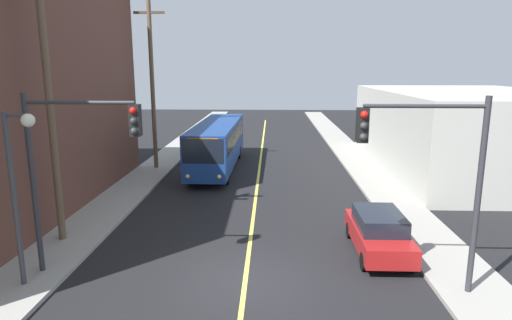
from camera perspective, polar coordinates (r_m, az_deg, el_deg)
name	(u,v)px	position (r m, az deg, el deg)	size (l,w,h in m)	color
ground_plane	(245,280)	(15.04, -1.41, -15.42)	(120.00, 120.00, 0.00)	black
sidewalk_left	(127,192)	(25.62, -16.46, -4.02)	(2.50, 90.00, 0.15)	gray
sidewalk_right	(388,195)	(25.14, 16.81, -4.35)	(2.50, 90.00, 0.15)	gray
lane_stripe_center	(259,173)	(29.17, 0.37, -1.74)	(0.16, 60.00, 0.01)	#D8CC4C
building_right_warehouse	(470,130)	(33.54, 26.13, 3.50)	(12.00, 18.87, 5.38)	#B2B2A8
city_bus	(218,143)	(30.40, -5.04, 2.27)	(2.74, 12.19, 3.20)	navy
parked_car_red	(378,232)	(17.32, 15.71, -9.03)	(1.84, 4.41, 1.62)	maroon
utility_pole_near	(48,88)	(18.38, -25.52, 8.46)	(2.40, 0.28, 10.99)	brown
utility_pole_mid	(152,73)	(30.27, -13.47, 10.97)	(2.40, 0.28, 11.75)	brown
traffic_signal_left_corner	(76,151)	(15.11, -22.41, 1.10)	(3.75, 0.48, 6.00)	#2D2D33
traffic_signal_right_corner	(429,159)	(13.63, 21.63, 0.06)	(3.75, 0.48, 6.00)	#2D2D33
street_lamp_left	(18,175)	(15.05, -28.62, -1.69)	(0.98, 0.40, 5.50)	#38383D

